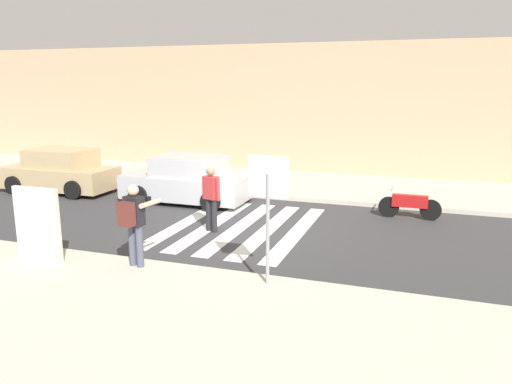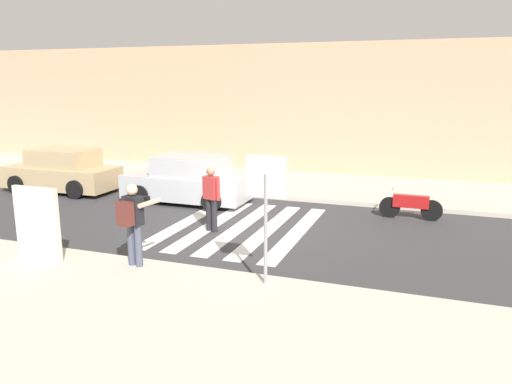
% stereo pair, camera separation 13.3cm
% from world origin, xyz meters
% --- Properties ---
extents(ground_plane, '(120.00, 120.00, 0.00)m').
position_xyz_m(ground_plane, '(0.00, 0.00, 0.00)').
color(ground_plane, '#38383A').
extents(sidewalk_near, '(60.00, 6.00, 0.14)m').
position_xyz_m(sidewalk_near, '(0.00, -6.20, 0.07)').
color(sidewalk_near, beige).
rests_on(sidewalk_near, ground).
extents(sidewalk_far, '(60.00, 4.80, 0.14)m').
position_xyz_m(sidewalk_far, '(0.00, 6.00, 0.07)').
color(sidewalk_far, beige).
rests_on(sidewalk_far, ground).
extents(building_facade_far, '(56.00, 4.00, 5.44)m').
position_xyz_m(building_facade_far, '(0.00, 10.40, 2.72)').
color(building_facade_far, tan).
rests_on(building_facade_far, ground).
extents(crosswalk_stripe_0, '(0.44, 5.20, 0.01)m').
position_xyz_m(crosswalk_stripe_0, '(-1.60, 0.20, 0.00)').
color(crosswalk_stripe_0, silver).
rests_on(crosswalk_stripe_0, ground).
extents(crosswalk_stripe_1, '(0.44, 5.20, 0.01)m').
position_xyz_m(crosswalk_stripe_1, '(-0.80, 0.20, 0.00)').
color(crosswalk_stripe_1, silver).
rests_on(crosswalk_stripe_1, ground).
extents(crosswalk_stripe_2, '(0.44, 5.20, 0.01)m').
position_xyz_m(crosswalk_stripe_2, '(0.00, 0.20, 0.00)').
color(crosswalk_stripe_2, silver).
rests_on(crosswalk_stripe_2, ground).
extents(crosswalk_stripe_3, '(0.44, 5.20, 0.01)m').
position_xyz_m(crosswalk_stripe_3, '(0.80, 0.20, 0.00)').
color(crosswalk_stripe_3, silver).
rests_on(crosswalk_stripe_3, ground).
extents(crosswalk_stripe_4, '(0.44, 5.20, 0.01)m').
position_xyz_m(crosswalk_stripe_4, '(1.60, 0.20, 0.00)').
color(crosswalk_stripe_4, silver).
rests_on(crosswalk_stripe_4, ground).
extents(stop_sign, '(0.76, 0.08, 2.44)m').
position_xyz_m(stop_sign, '(2.01, -3.59, 1.91)').
color(stop_sign, gray).
rests_on(stop_sign, sidewalk_near).
extents(photographer_with_backpack, '(0.67, 0.90, 1.72)m').
position_xyz_m(photographer_with_backpack, '(-0.83, -3.64, 1.17)').
color(photographer_with_backpack, '#474C60').
rests_on(photographer_with_backpack, sidewalk_near).
extents(pedestrian_crossing, '(0.56, 0.34, 1.72)m').
position_xyz_m(pedestrian_crossing, '(-0.56, -0.43, 0.97)').
color(pedestrian_crossing, '#232328').
rests_on(pedestrian_crossing, ground).
extents(parked_car_tan, '(4.10, 1.92, 1.55)m').
position_xyz_m(parked_car_tan, '(-7.71, 2.30, 0.73)').
color(parked_car_tan, tan).
rests_on(parked_car_tan, ground).
extents(parked_car_silver, '(4.10, 1.92, 1.55)m').
position_xyz_m(parked_car_silver, '(-2.65, 2.30, 0.73)').
color(parked_car_silver, '#B7BABF').
rests_on(parked_car_silver, ground).
extents(motorcycle, '(1.76, 0.60, 0.87)m').
position_xyz_m(motorcycle, '(4.32, 2.60, 0.41)').
color(motorcycle, black).
rests_on(motorcycle, ground).
extents(advertising_board, '(1.10, 0.11, 1.60)m').
position_xyz_m(advertising_board, '(-2.94, -4.01, 0.94)').
color(advertising_board, beige).
rests_on(advertising_board, sidewalk_near).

